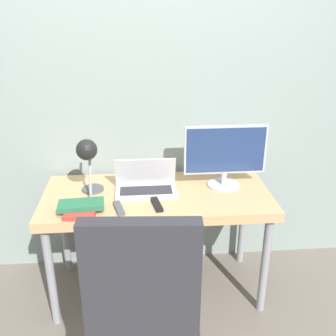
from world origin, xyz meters
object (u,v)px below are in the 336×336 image
object	(u,v)px
monitor	(225,154)
book_stack	(81,208)
desk_lamp	(88,156)
laptop	(146,185)
office_chair	(144,306)

from	to	relation	value
monitor	book_stack	bearing A→B (deg)	-162.58
monitor	desk_lamp	size ratio (longest dim) A/B	1.34
laptop	monitor	distance (m)	0.53
office_chair	book_stack	world-z (taller)	office_chair
monitor	desk_lamp	distance (m)	0.85
desk_lamp	laptop	bearing A→B (deg)	12.79
monitor	book_stack	xyz separation A→B (m)	(-0.88, -0.28, -0.19)
desk_lamp	office_chair	xyz separation A→B (m)	(0.29, -0.80, -0.40)
laptop	book_stack	bearing A→B (deg)	-148.46
laptop	book_stack	size ratio (longest dim) A/B	1.44
office_chair	desk_lamp	bearing A→B (deg)	110.08
monitor	office_chair	world-z (taller)	monitor
laptop	office_chair	distance (m)	0.89
laptop	monitor	world-z (taller)	monitor
book_stack	office_chair	bearing A→B (deg)	-62.75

